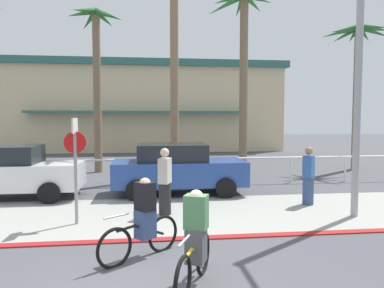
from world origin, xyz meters
The scene contains 17 objects.
ground_plane centered at (0.00, 10.00, 0.00)m, with size 80.00×80.00×0.00m, color #4C4C51.
sidewalk_strip centered at (0.00, 4.20, 0.01)m, with size 44.00×4.00×0.02m, color #9E9E93.
curb_paint centered at (0.00, 2.20, 0.01)m, with size 44.00×0.24×0.03m, color maroon.
building_backdrop centered at (-0.56, 26.51, 3.48)m, with size 22.92×10.45×6.92m.
rail_fence centered at (0.00, 8.50, 0.84)m, with size 20.64×0.08×1.04m.
stop_sign_bike_lane centered at (-1.65, 3.59, 1.68)m, with size 0.52×0.56×2.56m.
streetlight_curb centered at (5.36, 3.19, 4.28)m, with size 0.24×2.54×7.50m.
palm_tree_1 centered at (-2.26, 12.37, 5.45)m, with size 2.58×2.99×7.65m.
palm_tree_2 centered at (1.29, 10.62, 7.41)m, with size 3.24×3.53×10.13m.
palm_tree_3 centered at (4.24, 10.45, 6.01)m, with size 2.73×3.38×8.01m.
palm_tree_4 centered at (10.33, 11.71, 5.57)m, with size 3.62×3.20×7.16m.
car_white_1 centered at (-4.32, 6.78, 0.87)m, with size 4.40×2.02×1.69m.
car_blue_2 centered at (1.06, 6.87, 0.87)m, with size 4.40×2.02×1.69m.
cyclist_yellow_0 centered at (0.75, 0.05, 0.69)m, with size 0.78×1.69×1.50m.
cyclist_black_1 centered at (-0.04, 1.29, 0.69)m, with size 1.46×1.18×1.50m.
pedestrian_0 centered at (4.74, 4.81, 0.80)m, with size 0.45×0.47×1.72m.
pedestrian_1 centered at (0.50, 4.19, 0.83)m, with size 0.41×0.47×1.78m.
Camera 1 is at (0.03, -5.38, 2.55)m, focal length 34.45 mm.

